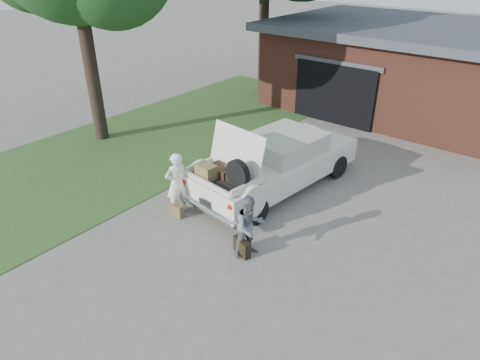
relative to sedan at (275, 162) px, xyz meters
The scene contains 8 objects.
ground 2.59m from the sedan, 83.29° to the right, with size 90.00×90.00×0.00m, color gray.
grass_strip 5.29m from the sedan, behind, with size 6.00×16.00×0.02m, color #2D4C1E.
house 9.14m from the sedan, 81.96° to the left, with size 12.80×7.80×3.30m.
sedan is the anchor object (origin of this frame).
woman_left 2.80m from the sedan, 114.11° to the right, with size 0.59×0.39×1.61m, color white.
woman_right 3.07m from the sedan, 65.00° to the right, with size 0.69×0.54×1.43m, color slate.
suitcase_left 2.99m from the sedan, 110.75° to the right, with size 0.41×0.13×0.32m, color brown.
suitcase_right 3.17m from the sedan, 67.84° to the right, with size 0.49×0.15×0.38m, color black.
Camera 1 is at (5.53, -6.21, 5.88)m, focal length 32.00 mm.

